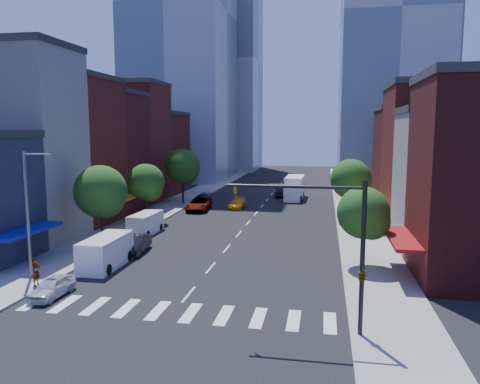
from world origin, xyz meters
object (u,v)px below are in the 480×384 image
object	(u,v)px
parked_car_third	(199,205)
parked_car_second	(136,244)
traffic_car_oncoming	(280,192)
pedestrian_near	(36,272)
parked_car_front	(52,287)
traffic_car_far	(300,181)
box_truck	(294,189)
taxi	(237,204)
cargo_van_far	(145,224)
cargo_van_near	(105,252)
pedestrian_far	(76,254)
parked_car_rear	(202,199)

from	to	relation	value
parked_car_third	parked_car_second	bearing A→B (deg)	-93.39
parked_car_third	traffic_car_oncoming	size ratio (longest dim) A/B	1.32
parked_car_third	traffic_car_oncoming	world-z (taller)	parked_car_third
parked_car_second	pedestrian_near	xyz separation A→B (m)	(-3.00, -9.80, 0.36)
parked_car_front	traffic_car_far	distance (m)	65.58
parked_car_second	box_truck	xyz separation A→B (m)	(11.50, 34.32, 0.88)
pedestrian_near	taxi	bearing A→B (deg)	-10.24
parked_car_front	cargo_van_far	xyz separation A→B (m)	(-1.04, 18.45, 0.41)
cargo_van_near	pedestrian_far	xyz separation A→B (m)	(-2.42, -0.03, -0.26)
cargo_van_far	box_truck	world-z (taller)	box_truck
taxi	traffic_car_far	size ratio (longest dim) A/B	1.02
parked_car_third	cargo_van_near	world-z (taller)	cargo_van_near
parked_car_front	parked_car_third	size ratio (longest dim) A/B	0.64
taxi	parked_car_front	bearing A→B (deg)	-97.51
cargo_van_near	taxi	size ratio (longest dim) A/B	1.26
traffic_car_far	box_truck	world-z (taller)	box_truck
parked_car_front	traffic_car_oncoming	bearing A→B (deg)	79.42
parked_car_third	pedestrian_far	size ratio (longest dim) A/B	3.75
cargo_van_far	box_truck	distance (m)	30.27
parked_car_second	taxi	size ratio (longest dim) A/B	1.02
parked_car_rear	traffic_car_oncoming	xyz separation A→B (m)	(10.51, 9.09, 0.06)
parked_car_rear	cargo_van_far	xyz separation A→B (m)	(-0.64, -20.15, 0.38)
traffic_car_oncoming	traffic_car_far	world-z (taller)	traffic_car_far
traffic_car_oncoming	parked_car_second	bearing A→B (deg)	70.76
parked_car_front	parked_car_second	size ratio (longest dim) A/B	0.82
cargo_van_near	traffic_car_far	size ratio (longest dim) A/B	1.28
parked_car_second	taxi	bearing A→B (deg)	74.05
taxi	traffic_car_oncoming	world-z (taller)	traffic_car_oncoming
parked_car_second	parked_car_third	xyz separation A→B (m)	(-0.23, 21.59, 0.06)
pedestrian_near	cargo_van_far	bearing A→B (deg)	-1.30
cargo_van_near	pedestrian_near	distance (m)	5.75
pedestrian_near	parked_car_third	bearing A→B (deg)	-2.99
cargo_van_far	parked_car_second	bearing A→B (deg)	-72.04
cargo_van_far	pedestrian_near	world-z (taller)	cargo_van_far
traffic_car_oncoming	pedestrian_far	bearing A→B (deg)	68.37
cargo_van_near	traffic_car_oncoming	distance (m)	42.20
parked_car_rear	taxi	world-z (taller)	parked_car_rear
taxi	pedestrian_far	size ratio (longest dim) A/B	2.90
parked_car_third	traffic_car_far	world-z (taller)	parked_car_third
parked_car_front	parked_car_rear	bearing A→B (deg)	91.99
parked_car_second	parked_car_third	distance (m)	21.59
parked_car_front	taxi	size ratio (longest dim) A/B	0.83
traffic_car_oncoming	traffic_car_far	xyz separation A→B (m)	(2.30, 16.71, 0.02)
cargo_van_near	pedestrian_near	world-z (taller)	cargo_van_near
parked_car_rear	cargo_van_far	bearing A→B (deg)	-85.49
parked_car_second	cargo_van_near	distance (m)	4.64
parked_car_third	pedestrian_far	distance (m)	26.35
taxi	box_truck	world-z (taller)	box_truck
parked_car_rear	cargo_van_near	size ratio (longest dim) A/B	0.82
parked_car_rear	taxi	bearing A→B (deg)	-21.95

